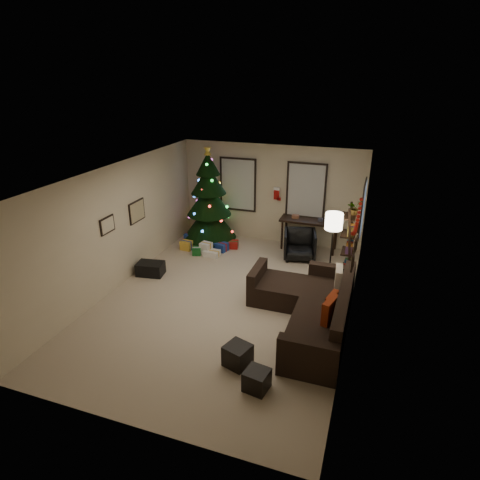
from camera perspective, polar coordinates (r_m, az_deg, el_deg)
name	(u,v)px	position (r m, az deg, el deg)	size (l,w,h in m)	color
floor	(226,300)	(8.67, -1.94, -8.40)	(7.00, 7.00, 0.00)	#BBA78E
ceiling	(224,174)	(7.64, -2.21, 9.23)	(7.00, 7.00, 0.00)	white
wall_back	(271,194)	(11.21, 4.40, 6.41)	(5.00, 5.00, 0.00)	beige
wall_front	(123,345)	(5.36, -16.02, -13.95)	(5.00, 5.00, 0.00)	beige
wall_left	(118,226)	(9.21, -16.76, 1.83)	(7.00, 7.00, 0.00)	beige
wall_right	(355,259)	(7.60, 15.84, -2.53)	(7.00, 7.00, 0.00)	beige
window_back_left	(238,184)	(11.40, -0.27, 7.79)	(1.05, 0.06, 1.50)	#728CB2
window_back_right	(306,191)	(10.94, 9.23, 6.86)	(1.05, 0.06, 1.50)	#728CB2
window_right_wall	(363,209)	(9.93, 16.89, 4.24)	(0.06, 0.90, 1.30)	#728CB2
christmas_tree	(209,203)	(11.18, -4.36, 5.20)	(1.47, 1.47, 2.74)	black
presents	(207,245)	(11.02, -4.71, -0.74)	(1.50, 1.05, 0.30)	navy
sofa	(311,309)	(7.94, 9.94, -9.46)	(2.04, 2.94, 0.91)	black
pillow_red_a	(330,311)	(7.28, 12.49, -9.70)	(0.13, 0.47, 0.47)	maroon
pillow_red_b	(332,304)	(7.48, 12.72, -8.79)	(0.11, 0.41, 0.41)	maroon
pillow_cream	(338,279)	(8.40, 13.63, -5.28)	(0.13, 0.47, 0.47)	beige
ottoman_near	(238,355)	(6.89, -0.34, -15.84)	(0.38, 0.38, 0.37)	black
ottoman_far	(257,380)	(6.48, 2.36, -19.00)	(0.35, 0.35, 0.33)	black
desk	(310,223)	(10.92, 9.75, 2.33)	(1.56, 0.56, 0.84)	black
desk_chair	(300,245)	(10.47, 8.35, -0.64)	(0.73, 0.68, 0.75)	black
bookshelf	(350,246)	(9.29, 15.10, -0.86)	(0.30, 0.54, 1.84)	black
potted_plant	(355,206)	(9.14, 15.75, 4.67)	(0.39, 0.34, 0.44)	#4C4C4C
floor_lamp	(333,226)	(8.73, 12.96, 1.87)	(0.37, 0.37, 1.75)	black
art_map	(137,211)	(9.73, -14.25, 3.92)	(0.04, 0.60, 0.50)	black
art_abstract	(107,225)	(8.87, -18.11, 2.01)	(0.04, 0.45, 0.35)	black
gallery	(355,249)	(7.44, 15.83, -1.19)	(0.03, 1.25, 0.54)	black
garland	(357,220)	(7.42, 16.08, 2.72)	(0.08, 1.90, 0.30)	#A5140C
stocking_left	(267,188)	(11.27, 3.81, 7.32)	(0.20, 0.05, 0.36)	#990F0C
stocking_right	(277,193)	(11.02, 5.18, 6.53)	(0.20, 0.05, 0.36)	#990F0C
storage_bin	(151,269)	(9.85, -12.43, -3.94)	(0.61, 0.41, 0.31)	black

